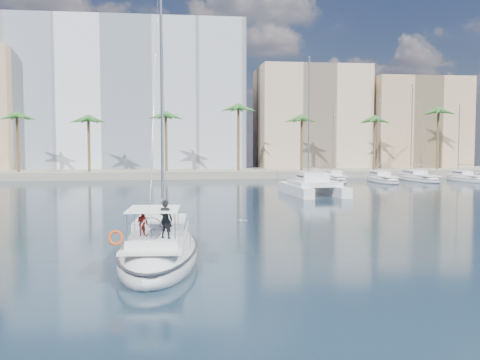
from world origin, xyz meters
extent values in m
plane|color=black|center=(0.00, 0.00, 0.00)|extent=(160.00, 160.00, 0.00)
cube|color=gray|center=(0.00, 61.00, 0.60)|extent=(120.00, 14.00, 1.20)
cube|color=silver|center=(-12.00, 73.00, 14.00)|extent=(42.00, 16.00, 28.00)
cube|color=tan|center=(22.00, 70.00, 10.00)|extent=(20.00, 14.00, 20.00)
cube|color=tan|center=(42.00, 68.00, 9.00)|extent=(18.00, 12.00, 18.00)
cylinder|color=brown|center=(0.00, 57.00, 5.25)|extent=(0.44, 0.44, 10.50)
sphere|color=#2B6324|center=(0.00, 57.00, 10.50)|extent=(3.60, 3.60, 3.60)
cylinder|color=brown|center=(34.00, 57.00, 5.25)|extent=(0.44, 0.44, 10.50)
sphere|color=#2B6324|center=(34.00, 57.00, 10.50)|extent=(3.60, 3.60, 3.60)
ellipsoid|color=silver|center=(-4.80, -3.92, 0.36)|extent=(4.41, 11.89, 2.43)
ellipsoid|color=black|center=(-4.80, -3.92, 0.70)|extent=(4.46, 12.00, 0.18)
cube|color=silver|center=(-4.81, -4.14, 1.28)|extent=(3.17, 8.91, 0.12)
cube|color=silver|center=(-4.73, -2.80, 1.64)|extent=(2.73, 3.96, 0.60)
cube|color=black|center=(-4.73, -2.80, 1.66)|extent=(2.72, 3.52, 0.14)
cylinder|color=#B7BABF|center=(-4.65, -1.45, 9.00)|extent=(0.15, 0.15, 15.33)
cylinder|color=#B7BABF|center=(-4.79, -3.81, 2.84)|extent=(0.39, 4.72, 0.11)
cube|color=silver|center=(-4.94, -6.39, 1.52)|extent=(2.39, 3.05, 0.36)
cube|color=white|center=(-4.95, -6.50, 2.89)|extent=(2.39, 3.05, 0.04)
torus|color=silver|center=(-5.01, -7.51, 2.19)|extent=(0.96, 0.11, 0.96)
torus|color=#DC450B|center=(-6.47, -7.87, 1.89)|extent=(0.64, 0.23, 0.64)
imported|color=black|center=(-4.43, -7.22, 2.53)|extent=(0.72, 0.61, 1.66)
imported|color=red|center=(-5.44, -6.38, 2.27)|extent=(0.71, 0.69, 1.15)
cube|color=silver|center=(9.42, 28.04, 0.55)|extent=(1.77, 10.61, 1.10)
cube|color=silver|center=(13.50, 28.26, 0.55)|extent=(1.77, 10.61, 1.10)
cube|color=silver|center=(11.49, 27.62, 1.30)|extent=(4.99, 6.05, 0.50)
cube|color=silver|center=(11.46, 28.15, 2.00)|extent=(3.07, 3.32, 1.00)
cube|color=black|center=(11.46, 28.15, 2.05)|extent=(3.07, 2.90, 0.18)
cylinder|color=#B7BABF|center=(11.38, 29.73, 8.54)|extent=(0.18, 0.18, 14.08)
ellipsoid|color=silver|center=(0.60, 6.61, 0.36)|extent=(0.20, 0.37, 0.18)
sphere|color=silver|center=(0.60, 6.79, 0.38)|extent=(0.10, 0.10, 0.10)
cube|color=gray|center=(0.33, 6.61, 0.39)|extent=(0.43, 0.15, 0.10)
cube|color=gray|center=(0.86, 6.61, 0.39)|extent=(0.43, 0.15, 0.10)
camera|label=1|loc=(-4.09, -30.17, 5.80)|focal=40.00mm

